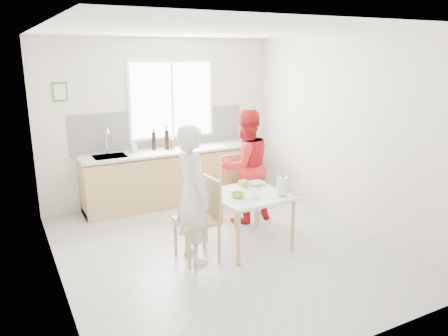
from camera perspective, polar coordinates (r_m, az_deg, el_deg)
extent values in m
plane|color=#B7B7B2|center=(5.79, -0.05, -10.32)|extent=(4.50, 4.50, 0.00)
plane|color=silver|center=(7.39, -8.26, 6.06)|extent=(4.00, 0.00, 4.00)
plane|color=silver|center=(3.59, 16.98, -3.92)|extent=(4.00, 0.00, 4.00)
plane|color=silver|center=(4.78, -21.76, 0.33)|extent=(0.00, 4.50, 4.50)
plane|color=silver|center=(6.51, 15.77, 4.47)|extent=(0.00, 4.50, 4.50)
plane|color=white|center=(5.24, -0.06, 17.46)|extent=(4.50, 4.50, 0.00)
cube|color=white|center=(7.40, -6.84, 8.86)|extent=(1.50, 0.03, 1.30)
cube|color=white|center=(7.38, -6.79, 8.85)|extent=(1.40, 0.02, 1.20)
cube|color=white|center=(7.37, -6.77, 8.84)|extent=(0.03, 0.03, 1.20)
cube|color=white|center=(7.40, -8.19, 5.10)|extent=(3.00, 0.02, 0.65)
cube|color=#4D7D39|center=(6.95, -20.66, 9.29)|extent=(0.22, 0.02, 0.28)
cube|color=beige|center=(6.94, -20.65, 9.29)|extent=(0.16, 0.01, 0.22)
cube|color=tan|center=(7.31, -7.19, -1.39)|extent=(2.80, 0.60, 0.86)
cube|color=#3F3326|center=(7.42, -7.10, -4.21)|extent=(2.80, 0.54, 0.10)
cube|color=silver|center=(7.19, -7.31, 2.21)|extent=(2.84, 0.64, 0.04)
cube|color=#A5A5AA|center=(6.93, -14.68, 1.39)|extent=(0.50, 0.40, 0.03)
cylinder|color=silver|center=(7.04, -15.09, 3.20)|extent=(0.02, 0.02, 0.36)
torus|color=silver|center=(6.94, -15.06, 4.55)|extent=(0.02, 0.18, 0.18)
cube|color=white|center=(5.60, 3.24, -3.54)|extent=(0.97, 0.97, 0.04)
cylinder|color=tan|center=(5.21, 1.90, -9.32)|extent=(0.05, 0.05, 0.66)
cylinder|color=tan|center=(5.86, -2.37, -6.49)|extent=(0.05, 0.05, 0.66)
cylinder|color=tan|center=(5.65, 8.97, -7.50)|extent=(0.05, 0.05, 0.66)
cylinder|color=tan|center=(6.26, 4.26, -5.10)|extent=(0.05, 0.05, 0.66)
cube|color=tan|center=(5.32, -3.59, -6.86)|extent=(0.48, 0.48, 0.04)
cube|color=tan|center=(5.32, -1.62, -3.79)|extent=(0.05, 0.44, 0.49)
cylinder|color=tan|center=(5.51, -6.37, -9.06)|extent=(0.04, 0.04, 0.48)
cylinder|color=tan|center=(5.18, -4.53, -10.64)|extent=(0.04, 0.04, 0.48)
cylinder|color=tan|center=(5.66, -2.65, -8.28)|extent=(0.04, 0.04, 0.48)
cylinder|color=tan|center=(5.34, -0.64, -9.74)|extent=(0.04, 0.04, 0.48)
cube|color=tan|center=(6.45, 2.14, -2.95)|extent=(0.48, 0.48, 0.04)
cube|color=tan|center=(6.54, 1.19, -0.29)|extent=(0.44, 0.05, 0.48)
cylinder|color=tan|center=(6.28, 1.56, -5.93)|extent=(0.04, 0.04, 0.47)
cylinder|color=tan|center=(6.48, 4.52, -5.29)|extent=(0.04, 0.04, 0.47)
cylinder|color=tan|center=(6.59, -0.25, -4.88)|extent=(0.04, 0.04, 0.47)
cylinder|color=tan|center=(6.79, 2.63, -4.31)|extent=(0.04, 0.04, 0.47)
imported|color=silver|center=(5.18, -4.13, -3.49)|extent=(0.43, 0.63, 1.67)
imported|color=red|center=(6.43, 2.82, 0.22)|extent=(0.84, 0.67, 1.68)
imported|color=#7FB82A|center=(5.45, 1.78, -3.57)|extent=(0.18, 0.18, 0.05)
imported|color=white|center=(5.95, 4.34, -2.02)|extent=(0.21, 0.21, 0.05)
cylinder|color=white|center=(5.52, 7.65, -2.29)|extent=(0.14, 0.14, 0.23)
cylinder|color=blue|center=(5.49, 7.69, -1.05)|extent=(0.05, 0.05, 0.03)
torus|color=white|center=(5.56, 8.25, -2.00)|extent=(0.11, 0.03, 0.11)
cube|color=#7FCC2F|center=(5.86, 2.56, -2.05)|extent=(0.10, 0.10, 0.09)
cylinder|color=#A5A5AA|center=(5.38, 3.83, -4.03)|extent=(0.15, 0.07, 0.01)
cube|color=#83C82E|center=(7.54, 0.48, 3.12)|extent=(0.41, 0.35, 0.01)
cylinder|color=black|center=(7.21, -7.47, 3.69)|extent=(0.07, 0.07, 0.32)
cylinder|color=black|center=(7.20, -9.16, 3.53)|extent=(0.07, 0.07, 0.30)
cylinder|color=brown|center=(7.26, -6.80, 3.16)|extent=(0.06, 0.06, 0.16)
imported|color=#999999|center=(7.08, -11.80, 2.84)|extent=(0.12, 0.12, 0.21)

